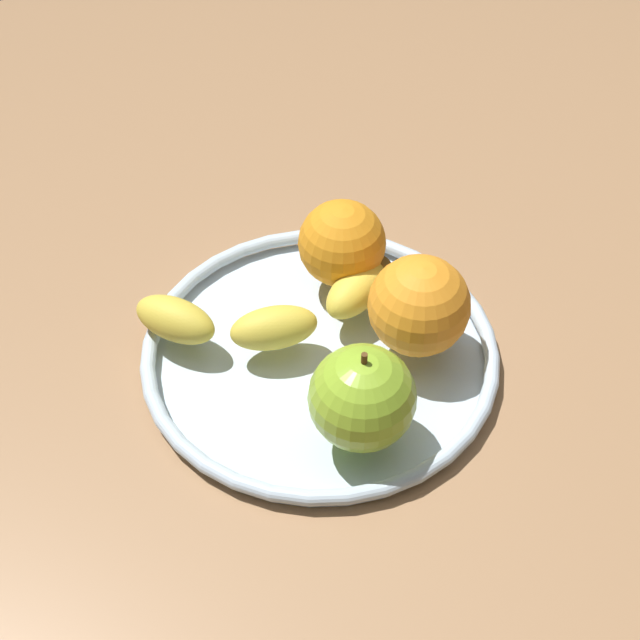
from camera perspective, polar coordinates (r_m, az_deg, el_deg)
ground_plane at (r=77.29cm, az=0.00°, el=-3.44°), size 139.80×139.80×4.00cm
fruit_bowl at (r=75.07cm, az=0.00°, el=-2.02°), size 28.46×28.46×1.80cm
banana at (r=74.76cm, az=-2.76°, el=0.62°), size 21.71×11.24×3.45cm
apple at (r=66.20cm, az=2.57°, el=-4.73°), size 7.72×7.72×8.52cm
orange_front_left at (r=72.28cm, az=6.01°, el=0.87°), size 7.94×7.94×7.94cm
orange_back_right at (r=77.47cm, az=1.34°, el=4.67°), size 7.27×7.27×7.27cm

